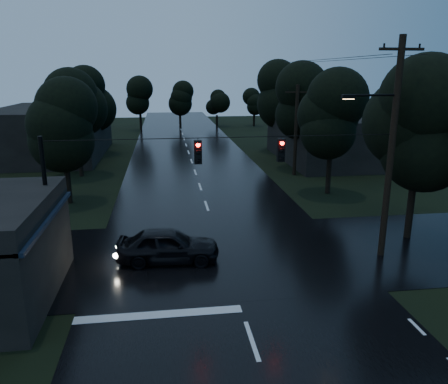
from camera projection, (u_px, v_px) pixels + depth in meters
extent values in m
cube|color=black|center=(195.00, 173.00, 38.08)|extent=(12.00, 120.00, 0.02)
cube|color=black|center=(223.00, 255.00, 20.88)|extent=(60.00, 9.00, 0.02)
cube|color=black|center=(48.00, 218.00, 16.25)|extent=(0.30, 7.00, 0.15)
cylinder|color=black|center=(23.00, 300.00, 13.81)|extent=(0.10, 0.10, 3.00)
cylinder|color=black|center=(64.00, 233.00, 19.54)|extent=(0.10, 0.10, 3.00)
cube|color=#FFB066|center=(38.00, 252.00, 14.99)|extent=(0.06, 1.60, 0.50)
cube|color=#FFB066|center=(56.00, 225.00, 17.57)|extent=(0.06, 1.20, 0.50)
cube|color=black|center=(333.00, 138.00, 43.16)|extent=(10.00, 14.00, 4.40)
cube|color=black|center=(53.00, 132.00, 45.12)|extent=(10.00, 16.00, 5.00)
cylinder|color=black|center=(391.00, 152.00, 19.59)|extent=(0.30, 0.30, 10.00)
cube|color=black|center=(402.00, 49.00, 18.43)|extent=(2.00, 0.12, 0.12)
cylinder|color=black|center=(373.00, 95.00, 18.79)|extent=(2.20, 0.10, 0.10)
cube|color=black|center=(349.00, 97.00, 18.65)|extent=(0.60, 0.25, 0.18)
cube|color=#FFB266|center=(348.00, 99.00, 18.68)|extent=(0.45, 0.18, 0.03)
cylinder|color=black|center=(296.00, 131.00, 36.27)|extent=(0.30, 0.30, 7.50)
cube|color=black|center=(298.00, 92.00, 35.44)|extent=(2.00, 0.12, 0.12)
cylinder|color=black|center=(48.00, 208.00, 18.15)|extent=(0.18, 0.18, 6.00)
cylinder|color=black|center=(226.00, 137.00, 18.39)|extent=(15.00, 0.03, 0.03)
cube|color=black|center=(198.00, 152.00, 18.39)|extent=(0.32, 0.25, 1.00)
sphere|color=#FF0C07|center=(198.00, 153.00, 18.25)|extent=(0.18, 0.18, 0.18)
cube|color=black|center=(281.00, 150.00, 18.87)|extent=(0.32, 0.25, 1.00)
sphere|color=#FF0C07|center=(282.00, 151.00, 18.73)|extent=(0.18, 0.18, 0.18)
cylinder|color=black|center=(410.00, 212.00, 22.79)|extent=(0.36, 0.36, 2.80)
sphere|color=black|center=(417.00, 148.00, 21.89)|extent=(4.48, 4.48, 4.48)
sphere|color=black|center=(420.00, 124.00, 21.57)|extent=(4.48, 4.48, 4.48)
sphere|color=black|center=(423.00, 99.00, 21.25)|extent=(4.48, 4.48, 4.48)
cylinder|color=black|center=(68.00, 185.00, 28.93)|extent=(0.36, 0.36, 2.45)
sphere|color=black|center=(64.00, 141.00, 28.14)|extent=(3.92, 3.92, 3.92)
sphere|color=black|center=(63.00, 124.00, 27.86)|extent=(3.92, 3.92, 3.92)
sphere|color=black|center=(61.00, 108.00, 27.58)|extent=(3.92, 3.92, 3.92)
cylinder|color=black|center=(80.00, 161.00, 36.47)|extent=(0.36, 0.36, 2.62)
sphere|color=black|center=(77.00, 122.00, 35.62)|extent=(4.20, 4.20, 4.20)
sphere|color=black|center=(76.00, 108.00, 35.32)|extent=(4.20, 4.20, 4.20)
sphere|color=black|center=(75.00, 94.00, 35.03)|extent=(4.20, 4.20, 4.20)
cylinder|color=black|center=(91.00, 142.00, 45.92)|extent=(0.36, 0.36, 2.80)
sphere|color=black|center=(89.00, 109.00, 45.02)|extent=(4.48, 4.48, 4.48)
sphere|color=black|center=(88.00, 97.00, 44.70)|extent=(4.48, 4.48, 4.48)
sphere|color=black|center=(87.00, 85.00, 44.38)|extent=(4.48, 4.48, 4.48)
cylinder|color=black|center=(328.00, 175.00, 31.28)|extent=(0.36, 0.36, 2.62)
sphere|color=black|center=(331.00, 131.00, 30.43)|extent=(4.20, 4.20, 4.20)
sphere|color=black|center=(332.00, 115.00, 30.13)|extent=(4.20, 4.20, 4.20)
sphere|color=black|center=(334.00, 98.00, 29.84)|extent=(4.20, 4.20, 4.20)
cylinder|color=black|center=(302.00, 154.00, 38.97)|extent=(0.36, 0.36, 2.80)
sphere|color=black|center=(304.00, 116.00, 38.07)|extent=(4.48, 4.48, 4.48)
sphere|color=black|center=(305.00, 102.00, 37.76)|extent=(4.48, 4.48, 4.48)
sphere|color=black|center=(305.00, 87.00, 37.44)|extent=(4.48, 4.48, 4.48)
cylinder|color=black|center=(280.00, 137.00, 48.58)|extent=(0.36, 0.36, 2.97)
sphere|color=black|center=(281.00, 104.00, 47.63)|extent=(4.76, 4.76, 4.76)
sphere|color=black|center=(281.00, 92.00, 47.29)|extent=(4.76, 4.76, 4.76)
sphere|color=black|center=(282.00, 80.00, 46.95)|extent=(4.76, 4.76, 4.76)
imported|color=black|center=(168.00, 245.00, 20.00)|extent=(4.78, 2.22, 1.59)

